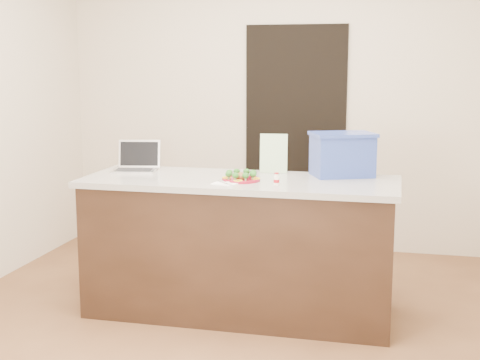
% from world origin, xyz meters
% --- Properties ---
extents(ground, '(4.00, 4.00, 0.00)m').
position_xyz_m(ground, '(0.00, 0.00, 0.00)').
color(ground, brown).
rests_on(ground, ground).
extents(room_shell, '(4.00, 4.00, 4.00)m').
position_xyz_m(room_shell, '(0.00, 0.00, 1.62)').
color(room_shell, white).
rests_on(room_shell, ground).
extents(doorway, '(0.90, 0.02, 2.00)m').
position_xyz_m(doorway, '(0.10, 1.98, 1.00)').
color(doorway, black).
rests_on(doorway, ground).
extents(island, '(2.06, 0.76, 0.92)m').
position_xyz_m(island, '(0.00, 0.25, 0.46)').
color(island, black).
rests_on(island, ground).
extents(plate, '(0.25, 0.25, 0.02)m').
position_xyz_m(plate, '(0.03, 0.17, 0.93)').
color(plate, maroon).
rests_on(plate, island).
extents(meatballs, '(0.10, 0.10, 0.04)m').
position_xyz_m(meatballs, '(0.03, 0.17, 0.95)').
color(meatballs, brown).
rests_on(meatballs, plate).
extents(broccoli, '(0.21, 0.21, 0.04)m').
position_xyz_m(broccoli, '(0.03, 0.17, 0.97)').
color(broccoli, '#1A5015').
rests_on(broccoli, plate).
extents(pepper_rings, '(0.25, 0.25, 0.01)m').
position_xyz_m(pepper_rings, '(0.03, 0.17, 0.94)').
color(pepper_rings, yellow).
rests_on(pepper_rings, plate).
extents(napkin, '(0.18, 0.18, 0.01)m').
position_xyz_m(napkin, '(-0.04, 0.06, 0.92)').
color(napkin, white).
rests_on(napkin, island).
extents(fork, '(0.10, 0.16, 0.00)m').
position_xyz_m(fork, '(-0.06, 0.07, 0.93)').
color(fork, silver).
rests_on(fork, napkin).
extents(knife, '(0.07, 0.21, 0.01)m').
position_xyz_m(knife, '(-0.01, 0.04, 0.93)').
color(knife, silver).
rests_on(knife, napkin).
extents(yogurt_bottle, '(0.04, 0.04, 0.08)m').
position_xyz_m(yogurt_bottle, '(0.27, 0.08, 0.95)').
color(yogurt_bottle, white).
rests_on(yogurt_bottle, island).
extents(laptop, '(0.33, 0.29, 0.21)m').
position_xyz_m(laptop, '(-0.78, 0.41, 0.98)').
color(laptop, silver).
rests_on(laptop, island).
extents(leaflet, '(0.19, 0.06, 0.27)m').
position_xyz_m(leaflet, '(0.17, 0.54, 1.05)').
color(leaflet, white).
rests_on(leaflet, island).
extents(blue_box, '(0.48, 0.43, 0.29)m').
position_xyz_m(blue_box, '(0.64, 0.51, 1.07)').
color(blue_box, '#293E94').
rests_on(blue_box, island).
extents(chair, '(0.43, 0.44, 0.84)m').
position_xyz_m(chair, '(0.01, 0.91, 0.48)').
color(chair, '#351510').
rests_on(chair, ground).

